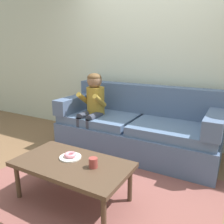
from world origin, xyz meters
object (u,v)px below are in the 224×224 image
(coffee_table, at_px, (72,166))
(donut, at_px, (70,155))
(mug, at_px, (93,163))
(couch, at_px, (137,129))
(person_child, at_px, (93,104))

(coffee_table, xyz_separation_m, donut, (-0.07, 0.06, 0.07))
(coffee_table, height_order, mug, mug)
(couch, distance_m, donut, 1.30)
(mug, bearing_deg, person_child, 123.87)
(coffee_table, relative_size, donut, 9.12)
(person_child, height_order, donut, person_child)
(donut, height_order, mug, mug)
(coffee_table, xyz_separation_m, mug, (0.23, 0.02, 0.08))
(donut, distance_m, mug, 0.30)
(couch, height_order, mug, couch)
(couch, relative_size, person_child, 2.02)
(person_child, distance_m, donut, 1.19)
(coffee_table, bearing_deg, mug, 4.92)
(coffee_table, bearing_deg, donut, 138.16)
(coffee_table, distance_m, donut, 0.12)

